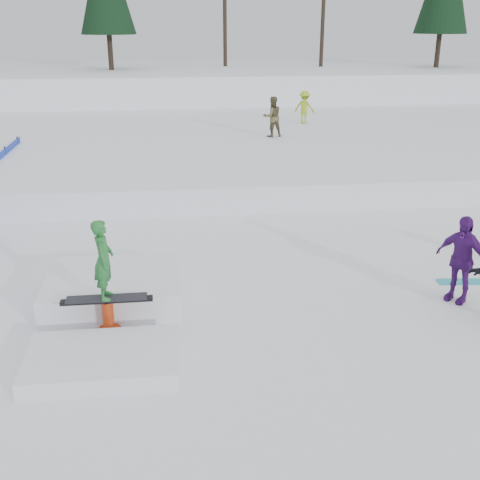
{
  "coord_description": "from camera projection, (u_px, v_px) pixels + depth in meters",
  "views": [
    {
      "loc": [
        -0.86,
        -9.22,
        5.28
      ],
      "look_at": [
        0.5,
        2.0,
        1.1
      ],
      "focal_mm": 45.0,
      "sensor_mm": 36.0,
      "label": 1
    }
  ],
  "objects": [
    {
      "name": "jib_rail_feature",
      "position": [
        111.0,
        303.0,
        11.19
      ],
      "size": [
        2.6,
        4.4,
        2.11
      ],
      "color": "white",
      "rests_on": "ground"
    },
    {
      "name": "ground",
      "position": [
        225.0,
        339.0,
        10.51
      ],
      "size": [
        120.0,
        120.0,
        0.0
      ],
      "primitive_type": "plane",
      "color": "white"
    },
    {
      "name": "spectator_purple",
      "position": [
        461.0,
        259.0,
        11.68
      ],
      "size": [
        0.97,
        1.08,
        1.76
      ],
      "primitive_type": "imported",
      "rotation": [
        0.0,
        0.0,
        -0.92
      ],
      "color": "#4A176E",
      "rests_on": "ground"
    },
    {
      "name": "snow_berm",
      "position": [
        179.0,
        87.0,
        38.03
      ],
      "size": [
        60.0,
        14.0,
        2.4
      ],
      "primitive_type": "cube",
      "color": "white",
      "rests_on": "ground"
    },
    {
      "name": "snow_midrise",
      "position": [
        188.0,
        142.0,
        25.27
      ],
      "size": [
        50.0,
        18.0,
        0.8
      ],
      "primitive_type": "cube",
      "color": "white",
      "rests_on": "ground"
    },
    {
      "name": "walker_olive",
      "position": [
        272.0,
        117.0,
        23.94
      ],
      "size": [
        0.87,
        0.74,
        1.59
      ],
      "primitive_type": "imported",
      "rotation": [
        0.0,
        0.0,
        3.33
      ],
      "color": "brown",
      "rests_on": "snow_midrise"
    },
    {
      "name": "walker_ygreen",
      "position": [
        305.0,
        107.0,
        27.0
      ],
      "size": [
        1.08,
        0.92,
        1.44
      ],
      "primitive_type": "imported",
      "rotation": [
        0.0,
        0.0,
        2.63
      ],
      "color": "#99B61D",
      "rests_on": "snow_midrise"
    },
    {
      "name": "loose_board_teal",
      "position": [
        471.0,
        282.0,
        12.78
      ],
      "size": [
        1.42,
        0.42,
        0.03
      ],
      "primitive_type": "cube",
      "rotation": [
        0.0,
        0.0,
        -0.1
      ],
      "color": "teal",
      "rests_on": "ground"
    }
  ]
}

